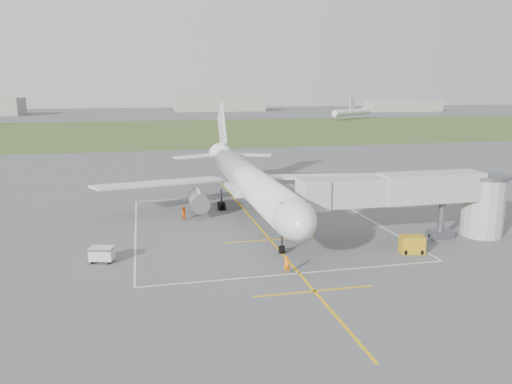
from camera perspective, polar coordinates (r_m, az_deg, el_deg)
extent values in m
plane|color=#4E4E51|center=(62.72, -0.68, -2.84)|extent=(700.00, 700.00, 0.00)
cube|color=#435B27|center=(190.37, -9.15, 6.94)|extent=(700.00, 120.00, 0.02)
cube|color=#E7AD0D|center=(58.01, 0.38, -4.05)|extent=(0.25, 60.00, 0.01)
cube|color=#E7AD0D|center=(40.80, 6.69, -11.18)|extent=(10.00, 0.25, 0.01)
cube|color=#E7AD0D|center=(53.37, 1.63, -5.49)|extent=(10.00, 0.25, 0.01)
cube|color=silver|center=(74.16, -2.67, -0.53)|extent=(28.00, 0.20, 0.01)
cube|color=silver|center=(44.30, 4.94, -9.24)|extent=(28.00, 0.20, 0.01)
cube|color=silver|center=(57.52, -13.60, -4.54)|extent=(0.20, 32.00, 0.01)
cube|color=silver|center=(63.51, 12.56, -2.93)|extent=(0.20, 32.00, 0.01)
cylinder|color=silver|center=(61.73, -0.69, 1.21)|extent=(3.80, 36.00, 3.80)
ellipsoid|color=silver|center=(44.73, 4.25, -2.96)|extent=(3.80, 7.22, 3.80)
cube|color=black|center=(43.64, 4.62, -1.93)|extent=(2.40, 1.60, 0.99)
cone|color=silver|center=(81.56, -3.78, 4.08)|extent=(3.80, 6.00, 3.80)
cube|color=silver|center=(70.42, 6.64, 1.76)|extent=(17.93, 11.24, 1.23)
cube|color=silver|center=(66.45, -10.69, 1.02)|extent=(17.93, 11.24, 1.23)
cube|color=silver|center=(64.91, -1.25, 0.34)|extent=(4.20, 8.00, 0.50)
cube|color=silver|center=(81.77, -3.90, 7.13)|extent=(0.30, 7.89, 8.65)
cube|color=silver|center=(79.92, -3.62, 4.86)|extent=(0.35, 5.00, 1.20)
cube|color=silver|center=(82.01, -0.84, 4.29)|extent=(7.85, 5.03, 0.20)
cube|color=silver|center=(80.67, -6.70, 4.09)|extent=(7.85, 5.03, 0.20)
cylinder|color=slate|center=(66.17, 4.10, -0.39)|extent=(2.30, 4.20, 2.30)
cube|color=silver|center=(65.72, 4.19, 0.23)|extent=(0.25, 2.40, 1.20)
cylinder|color=slate|center=(63.70, -6.63, -0.93)|extent=(2.30, 4.20, 2.30)
cube|color=silver|center=(63.23, -6.61, -0.28)|extent=(0.25, 2.40, 1.20)
cylinder|color=black|center=(48.84, 2.98, -5.57)|extent=(0.18, 0.18, 2.60)
cylinder|color=black|center=(49.09, 2.84, -6.58)|extent=(0.28, 0.80, 0.80)
cylinder|color=black|center=(49.15, 3.09, -6.56)|extent=(0.28, 0.80, 0.80)
cylinder|color=black|center=(67.29, 0.91, -0.59)|extent=(0.22, 0.22, 2.80)
cylinder|color=black|center=(67.10, 0.75, -1.43)|extent=(0.32, 0.96, 0.96)
cylinder|color=black|center=(67.23, 1.21, -1.41)|extent=(0.32, 0.96, 0.96)
cylinder|color=black|center=(67.76, 0.61, -1.30)|extent=(0.32, 0.96, 0.96)
cylinder|color=black|center=(67.89, 1.06, -1.28)|extent=(0.32, 0.96, 0.96)
cylinder|color=black|center=(66.17, -3.97, -0.84)|extent=(0.22, 0.22, 2.80)
cylinder|color=black|center=(66.00, -4.15, -1.69)|extent=(0.32, 0.96, 0.96)
cylinder|color=black|center=(66.08, -3.67, -1.67)|extent=(0.32, 0.96, 0.96)
cylinder|color=black|center=(66.67, -4.25, -1.55)|extent=(0.32, 0.96, 0.96)
cylinder|color=black|center=(66.75, -3.77, -1.53)|extent=(0.32, 0.96, 0.96)
cube|color=#ADA69C|center=(51.27, 11.07, 0.03)|extent=(11.09, 2.90, 2.80)
cube|color=#ADA69C|center=(55.35, 19.34, 0.55)|extent=(11.09, 3.10, 3.00)
cube|color=#ADA69C|center=(49.68, 6.48, -0.20)|extent=(2.60, 3.40, 3.00)
cylinder|color=#5A5C62|center=(56.95, 20.41, -2.94)|extent=(0.70, 0.70, 4.20)
cube|color=#5A5C62|center=(57.37, 20.29, -4.54)|extent=(2.60, 1.40, 0.90)
cylinder|color=#ADA69C|center=(59.57, 24.51, -1.55)|extent=(4.40, 4.40, 6.40)
cylinder|color=#5A5C62|center=(58.93, 24.80, 1.67)|extent=(5.00, 5.00, 0.30)
cylinder|color=black|center=(56.87, 19.44, -4.72)|extent=(0.70, 0.30, 0.70)
cylinder|color=black|center=(57.94, 21.12, -4.54)|extent=(0.70, 0.30, 0.70)
cube|color=#B78D16|center=(51.45, 17.39, -5.73)|extent=(2.54, 1.94, 1.70)
cylinder|color=black|center=(50.83, 16.70, -6.61)|extent=(0.33, 0.54, 0.50)
cylinder|color=black|center=(51.32, 18.41, -6.55)|extent=(0.33, 0.54, 0.50)
cube|color=silver|center=(48.68, -17.21, -6.88)|extent=(2.40, 1.80, 0.94)
cube|color=silver|center=(48.46, -17.26, -6.07)|extent=(2.40, 1.80, 0.07)
cylinder|color=black|center=(48.46, -18.38, -6.83)|extent=(0.07, 0.07, 1.11)
cylinder|color=black|center=(47.89, -16.45, -6.93)|extent=(0.07, 0.07, 1.11)
cylinder|color=black|center=(49.37, -17.96, -6.46)|extent=(0.07, 0.07, 1.11)
cylinder|color=black|center=(48.81, -16.07, -6.55)|extent=(0.07, 0.07, 1.11)
cylinder|color=black|center=(48.70, -18.21, -7.63)|extent=(0.24, 0.37, 0.34)
cylinder|color=black|center=(48.19, -16.48, -7.72)|extent=(0.24, 0.37, 0.34)
cylinder|color=black|center=(49.53, -17.83, -7.27)|extent=(0.24, 0.37, 0.34)
cylinder|color=black|center=(49.03, -16.13, -7.36)|extent=(0.24, 0.37, 0.34)
imported|color=orange|center=(43.87, 3.56, -8.32)|extent=(0.60, 0.41, 1.61)
imported|color=#D54606|center=(61.75, -8.23, -2.40)|extent=(1.00, 1.02, 1.66)
cube|color=gray|center=(343.51, -4.22, 10.20)|extent=(60.00, 20.00, 12.00)
cube|color=gray|center=(354.53, 16.41, 9.49)|extent=(50.00, 18.00, 8.00)
cylinder|color=silver|center=(259.73, 10.89, 8.93)|extent=(27.94, 21.15, 3.20)
cube|color=silver|center=(259.55, 10.93, 9.93)|extent=(3.43, 2.56, 5.50)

